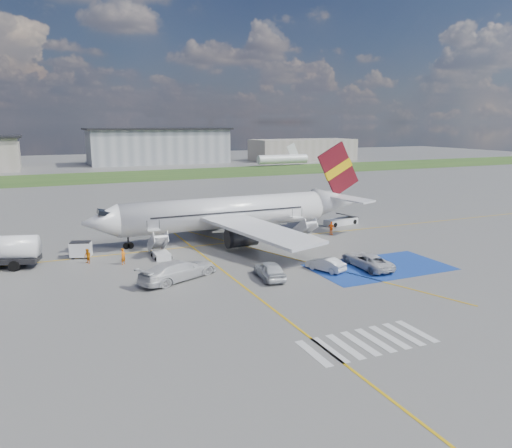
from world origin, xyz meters
The scene contains 21 objects.
ground centered at (0.00, 0.00, 0.00)m, with size 400.00×400.00×0.00m, color #60605E.
grass_strip centered at (0.00, 95.00, 0.01)m, with size 400.00×30.00×0.01m, color #2D4C1E.
taxiway_line_main centered at (0.00, 12.00, 0.01)m, with size 120.00×0.20×0.01m, color gold.
taxiway_line_cross centered at (-5.00, -10.00, 0.01)m, with size 0.20×60.00×0.01m, color gold.
taxiway_line_diag centered at (0.00, 12.00, 0.01)m, with size 0.20×60.00×0.01m, color gold.
staging_box centered at (10.00, -4.00, 0.01)m, with size 14.00×8.00×0.01m, color #193B96.
crosswalk centered at (-1.80, -18.00, 0.01)m, with size 9.00×4.00×0.01m.
terminal_centre centered at (20.00, 135.00, 6.00)m, with size 48.00×18.00×12.00m, color gray.
terminal_east centered at (75.00, 128.00, 4.00)m, with size 40.00×16.00×8.00m, color gray.
airliner centered at (1.51, 14.00, 3.39)m, with size 36.81×32.95×11.92m.
airstairs_fwd centered at (-9.50, 8.70, 0.62)m, with size 1.90×5.20×3.60m.
airstairs_aft centered at (9.00, 8.70, 0.62)m, with size 1.90×5.20×3.60m.
gpu_cart centered at (-17.39, 12.15, 0.82)m, with size 2.48×1.97×1.81m.
belt_loader centered at (18.46, 15.81, 0.43)m, with size 5.90×3.08×1.70m.
car_silver_a centered at (-1.85, -2.83, 0.84)m, with size 1.99×4.96×1.69m, color silver.
car_silver_b centered at (4.29, -2.85, 0.68)m, with size 1.44×4.12×1.36m, color #B8BBC0.
van_white_a centered at (8.79, -3.44, 0.98)m, with size 2.41×5.23×1.96m, color silver.
van_white_b centered at (-9.74, 0.37, 1.23)m, with size 2.55×6.28×2.46m, color silver.
crew_fwd centered at (-13.61, 7.67, 0.85)m, with size 0.62×0.41×1.71m, color orange.
crew_nose centered at (-16.95, 9.53, 0.78)m, with size 0.76×0.59×1.55m, color orange.
crew_aft centered at (13.56, 10.69, 0.88)m, with size 1.03×0.43×1.77m, color #FF640D.
Camera 1 is at (-21.33, -43.43, 14.45)m, focal length 35.00 mm.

